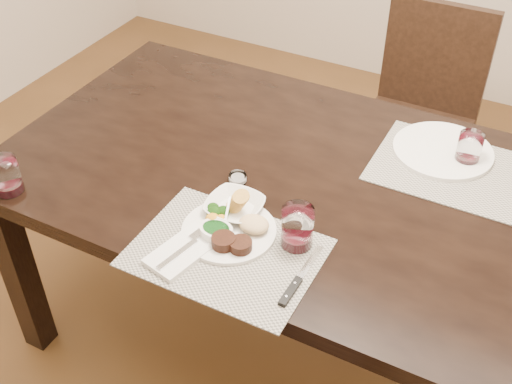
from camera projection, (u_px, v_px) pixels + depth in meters
The scene contains 15 objects.
ground_plane at pixel (323, 351), 2.27m from camera, with size 4.50×4.50×0.00m, color #462E16.
dining_table at pixel (338, 210), 1.85m from camera, with size 2.00×1.00×0.75m.
chair_far at pixel (422, 106), 2.59m from camera, with size 0.42×0.42×0.90m.
placemat_near at pixel (226, 252), 1.60m from camera, with size 0.46×0.34×0.00m, color gray.
placemat_far at pixel (454, 170), 1.86m from camera, with size 0.46×0.34×0.00m, color gray.
dinner_plate at pixel (232, 230), 1.63m from camera, with size 0.24×0.24×0.04m.
napkin_fork at pixel (183, 251), 1.59m from camera, with size 0.14×0.20×0.02m.
steak_knife at pixel (295, 284), 1.50m from camera, with size 0.02×0.22×0.01m.
cracker_bowl at pixel (235, 207), 1.70m from camera, with size 0.15×0.15×0.07m.
sauce_ramekin at pixel (216, 232), 1.62m from camera, with size 0.09×0.13×0.07m.
wine_glass_near at pixel (297, 229), 1.59m from camera, with size 0.08×0.08×0.11m.
far_plate at pixel (443, 150), 1.92m from camera, with size 0.30×0.30×0.01m, color silver.
wine_glass_far at pixel (469, 150), 1.85m from camera, with size 0.07×0.07×0.10m.
wine_glass_side at pixel (6, 177), 1.76m from camera, with size 0.08×0.08×0.11m.
salt_cellar at pixel (238, 179), 1.81m from camera, with size 0.05×0.05×0.02m.
Camera 1 is at (0.44, -1.34, 1.88)m, focal length 45.00 mm.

